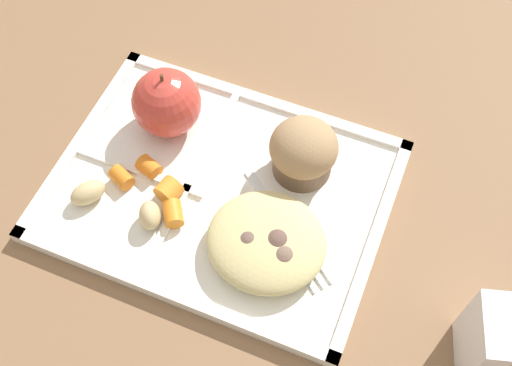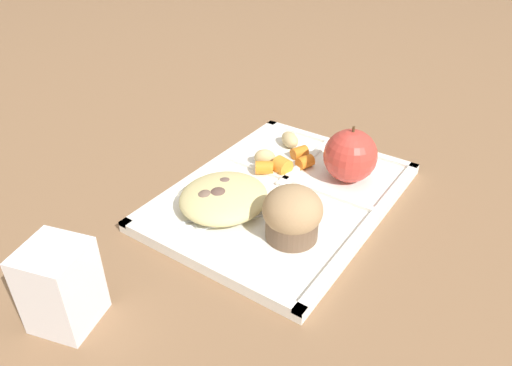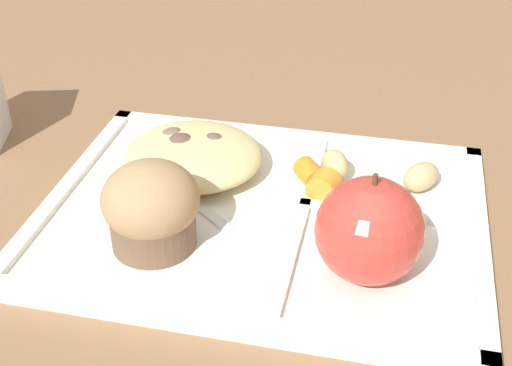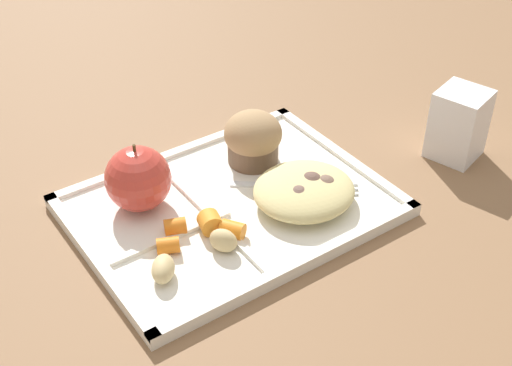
{
  "view_description": "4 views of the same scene",
  "coord_description": "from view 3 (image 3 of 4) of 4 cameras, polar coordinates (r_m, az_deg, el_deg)",
  "views": [
    {
      "loc": [
        0.17,
        -0.31,
        0.61
      ],
      "look_at": [
        0.04,
        0.01,
        0.03
      ],
      "focal_mm": 44.98,
      "sensor_mm": 36.0,
      "label": 1
    },
    {
      "loc": [
        0.48,
        0.29,
        0.4
      ],
      "look_at": [
        0.04,
        -0.02,
        0.04
      ],
      "focal_mm": 33.99,
      "sensor_mm": 36.0,
      "label": 2
    },
    {
      "loc": [
        -0.09,
        0.45,
        0.34
      ],
      "look_at": [
        -0.0,
        0.03,
        0.06
      ],
      "focal_mm": 48.21,
      "sensor_mm": 36.0,
      "label": 3
    },
    {
      "loc": [
        -0.34,
        -0.55,
        0.52
      ],
      "look_at": [
        0.01,
        -0.03,
        0.05
      ],
      "focal_mm": 48.85,
      "sensor_mm": 36.0,
      "label": 4
    }
  ],
  "objects": [
    {
      "name": "meatball_center",
      "position": [
        0.62,
        -6.82,
        3.06
      ],
      "size": [
        0.03,
        0.03,
        0.03
      ],
      "primitive_type": "sphere",
      "color": "#755B4C",
      "rests_on": "lunch_tray"
    },
    {
      "name": "green_apple",
      "position": [
        0.49,
        9.39,
        -3.91
      ],
      "size": [
        0.08,
        0.08,
        0.09
      ],
      "color": "#C63D33",
      "rests_on": "lunch_tray"
    },
    {
      "name": "potato_chunk_golden",
      "position": [
        0.6,
        13.53,
        0.5
      ],
      "size": [
        0.04,
        0.05,
        0.02
      ],
      "primitive_type": "ellipsoid",
      "rotation": [
        0.0,
        0.0,
        0.97
      ],
      "color": "tan",
      "rests_on": "lunch_tray"
    },
    {
      "name": "egg_noodle_pile",
      "position": [
        0.61,
        -5.2,
        2.29
      ],
      "size": [
        0.12,
        0.12,
        0.03
      ],
      "primitive_type": "ellipsoid",
      "color": "#D6C684",
      "rests_on": "lunch_tray"
    },
    {
      "name": "potato_chunk_wedge",
      "position": [
        0.6,
        6.56,
        1.48
      ],
      "size": [
        0.04,
        0.04,
        0.03
      ],
      "primitive_type": "ellipsoid",
      "rotation": [
        0.0,
        0.0,
        5.23
      ],
      "color": "tan",
      "rests_on": "lunch_tray"
    },
    {
      "name": "carrot_slice_large",
      "position": [
        0.56,
        8.84,
        -2.07
      ],
      "size": [
        0.03,
        0.03,
        0.02
      ],
      "primitive_type": "cylinder",
      "rotation": [
        0.0,
        1.57,
        5.91
      ],
      "color": "orange",
      "rests_on": "lunch_tray"
    },
    {
      "name": "carrot_slice_near_corner",
      "position": [
        0.6,
        4.48,
        0.8
      ],
      "size": [
        0.03,
        0.03,
        0.02
      ],
      "primitive_type": "cylinder",
      "rotation": [
        0.0,
        1.57,
        2.17
      ],
      "color": "orange",
      "rests_on": "lunch_tray"
    },
    {
      "name": "plastic_fork",
      "position": [
        0.6,
        -7.21,
        0.18
      ],
      "size": [
        0.13,
        0.11,
        0.0
      ],
      "color": "silver",
      "rests_on": "lunch_tray"
    },
    {
      "name": "carrot_slice_diagonal",
      "position": [
        0.57,
        5.68,
        -0.28
      ],
      "size": [
        0.03,
        0.03,
        0.03
      ],
      "primitive_type": "cylinder",
      "rotation": [
        0.0,
        1.57,
        4.47
      ],
      "color": "orange",
      "rests_on": "lunch_tray"
    },
    {
      "name": "meatball_side",
      "position": [
        0.61,
        -3.59,
        2.6
      ],
      "size": [
        0.03,
        0.03,
        0.03
      ],
      "primitive_type": "sphere",
      "color": "brown",
      "rests_on": "lunch_tray"
    },
    {
      "name": "carrot_slice_small",
      "position": [
        0.58,
        11.17,
        -1.11
      ],
      "size": [
        0.03,
        0.03,
        0.02
      ],
      "primitive_type": "cylinder",
      "rotation": [
        0.0,
        1.57,
        2.71
      ],
      "color": "orange",
      "rests_on": "lunch_tray"
    },
    {
      "name": "lunch_tray",
      "position": [
        0.57,
        0.64,
        -2.78
      ],
      "size": [
        0.36,
        0.27,
        0.02
      ],
      "color": "white",
      "rests_on": "ground"
    },
    {
      "name": "bran_muffin",
      "position": [
        0.52,
        -8.68,
        -2.03
      ],
      "size": [
        0.07,
        0.07,
        0.07
      ],
      "color": "brown",
      "rests_on": "lunch_tray"
    },
    {
      "name": "ground",
      "position": [
        0.57,
        0.55,
        -3.26
      ],
      "size": [
        6.0,
        6.0,
        0.0
      ],
      "primitive_type": "plane",
      "color": "#846042"
    },
    {
      "name": "meatball_front",
      "position": [
        0.61,
        -6.18,
        2.48
      ],
      "size": [
        0.04,
        0.04,
        0.04
      ],
      "primitive_type": "sphere",
      "color": "brown",
      "rests_on": "lunch_tray"
    }
  ]
}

